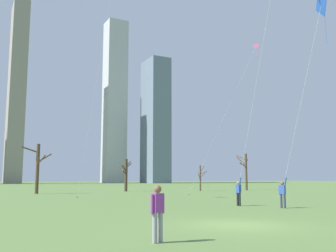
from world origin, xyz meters
name	(u,v)px	position (x,y,z in m)	size (l,w,h in m)	color
ground_plane	(237,225)	(0.00, 0.00, 0.00)	(400.00, 400.00, 0.00)	#5B7A3D
kite_flyer_midfield_left_blue	(290,158)	(7.82, 5.05, 3.03)	(0.55, 4.45, 12.22)	#33384C
kite_flyer_foreground_left_teal	(247,140)	(6.50, 7.44, 4.25)	(0.82, 5.72, 15.79)	black
bystander_far_off_by_trees	(158,210)	(-4.58, -2.36, 0.90)	(0.49, 0.29, 1.62)	gray
distant_kite_low_near_trees_pink	(245,70)	(17.20, 20.84, 13.79)	(6.29, 5.22, 16.83)	pink
bare_tree_center	(200,177)	(20.30, 35.64, 1.97)	(2.73, 2.71, 3.65)	brown
bare_tree_leftmost	(245,170)	(27.97, 34.99, 3.03)	(2.25, 1.84, 5.53)	#4C3828
bare_tree_far_right_edge	(126,174)	(9.98, 38.70, 2.42)	(2.18, 2.34, 4.49)	#423326
bare_tree_right_of_center	(38,167)	(-2.38, 35.44, 3.18)	(3.57, 2.39, 5.87)	#4C3828
skyline_mid_tower_left	(16,91)	(3.36, 130.78, 32.16)	(5.40, 11.54, 73.75)	gray
skyline_squat_block	(156,121)	(52.01, 118.93, 23.45)	(7.53, 11.90, 46.89)	slate
skyline_slender_spire	(115,101)	(39.68, 130.75, 32.18)	(7.99, 7.84, 64.36)	#B2B2B7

